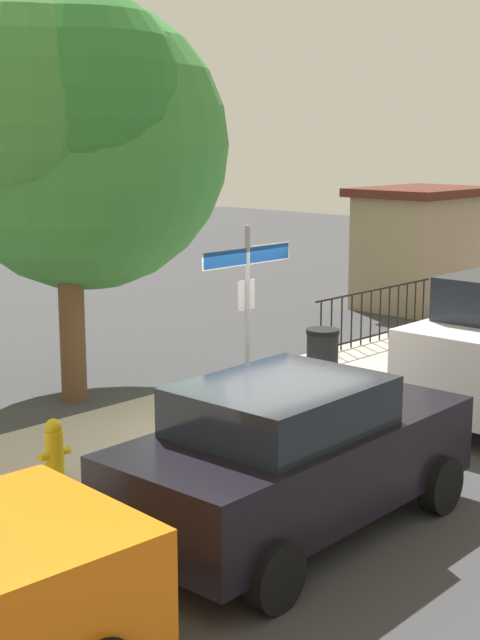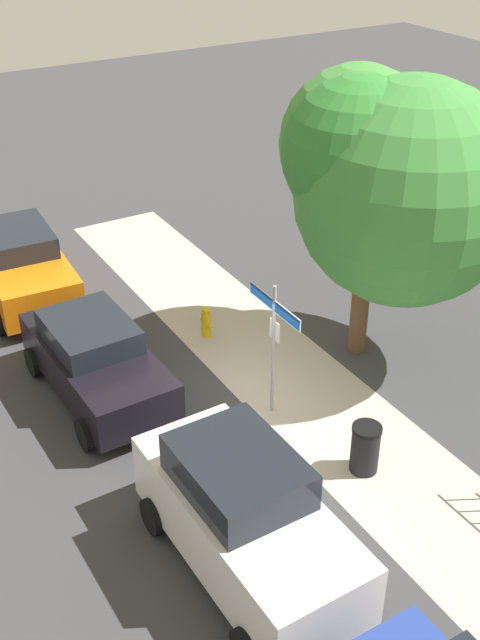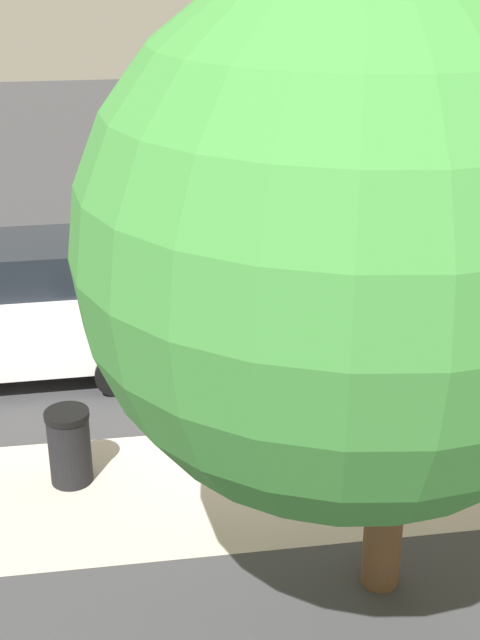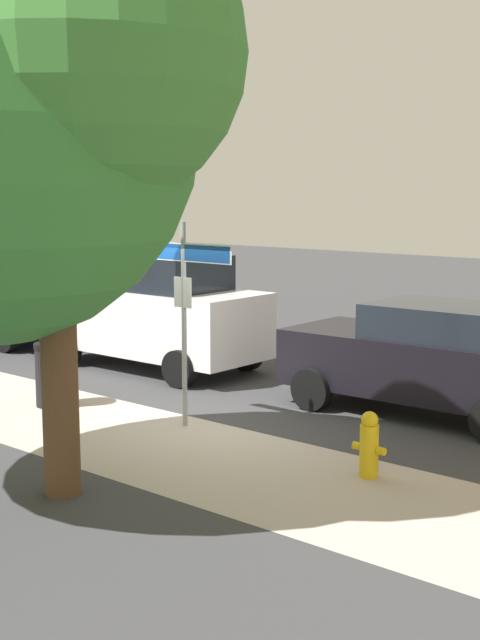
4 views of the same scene
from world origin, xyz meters
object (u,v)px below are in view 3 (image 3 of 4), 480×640
Objects in this scene: shade_tree at (389,203)px; car_white at (16,311)px; street_sign at (252,307)px; car_black at (363,295)px; trash_bin at (69,446)px.

shade_tree reaches higher than car_white.
shade_tree is at bearing 123.38° from car_white.
car_black is (-2.29, -2.80, -1.14)m from street_sign.
shade_tree is at bearing 139.57° from trash_bin.
trash_bin is at bearing -40.43° from shade_tree.
street_sign is at bearing -77.90° from shade_tree.
trash_bin is at bearing 104.22° from car_white.
street_sign reaches higher than car_white.
car_black is 5.47m from car_white.
car_white is at bearing 1.14° from car_black.
trash_bin is (2.99, -2.55, -3.71)m from shade_tree.
car_black is 4.34× the size of trash_bin.
shade_tree reaches higher than car_black.
trash_bin is (4.63, 3.30, -0.36)m from car_black.
shade_tree is at bearing 72.47° from car_black.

